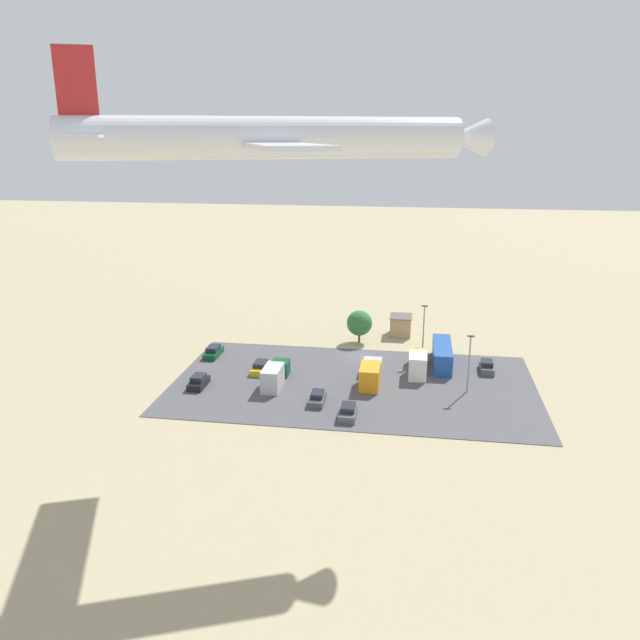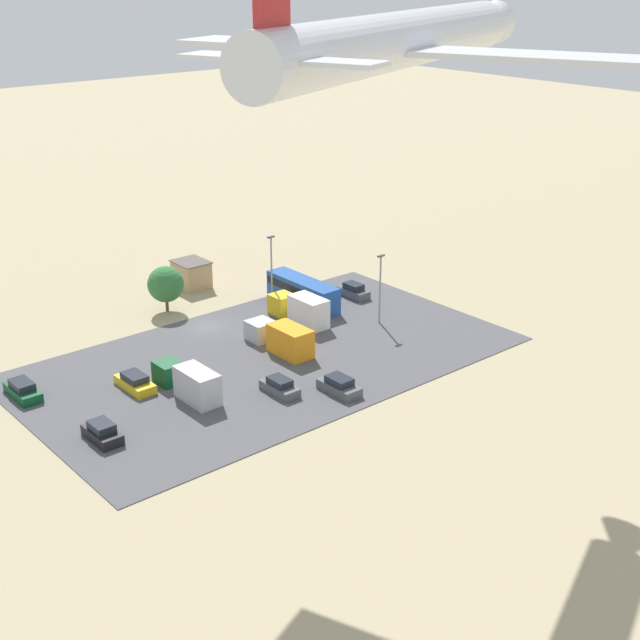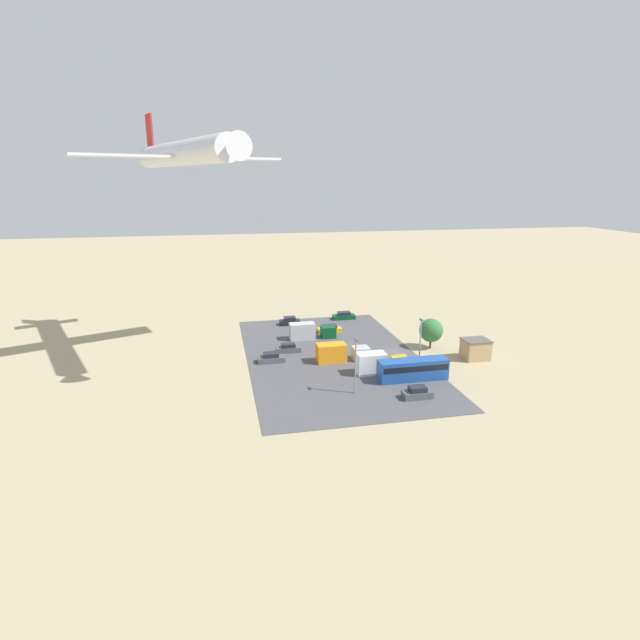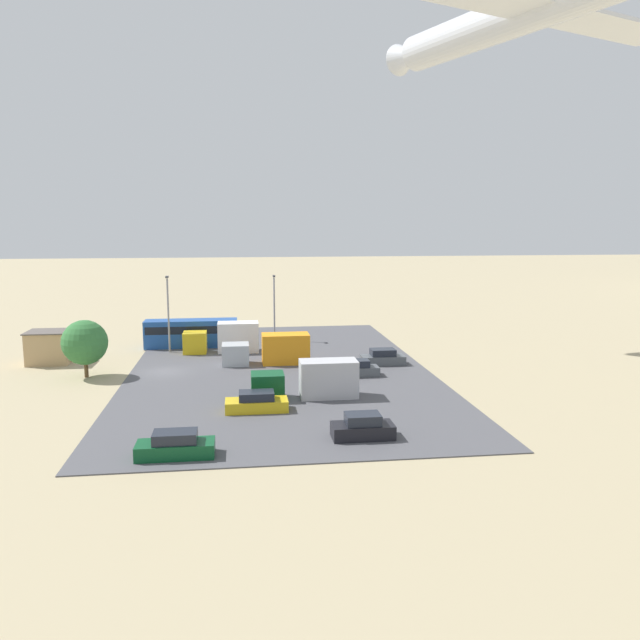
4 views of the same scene
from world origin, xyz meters
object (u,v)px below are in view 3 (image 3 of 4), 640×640
shed_building (475,349)px  airplane (184,153)px  parked_car_3 (417,393)px  parked_car_1 (344,316)px  parked_car_5 (329,329)px  parked_car_0 (290,321)px  parked_car_4 (288,348)px  parked_truck_1 (379,364)px  parked_truck_2 (310,331)px  parked_car_2 (271,358)px  parked_truck_0 (340,353)px  bus (413,369)px

shed_building → airplane: size_ratio=0.11×
shed_building → parked_car_3: shed_building is taller
parked_car_1 → parked_car_5: 10.03m
parked_car_3 → airplane: (22.70, 29.26, 31.38)m
parked_car_0 → parked_car_4: (-16.49, 2.70, -0.05)m
parked_truck_1 → parked_truck_2: (18.90, 7.13, -0.11)m
parked_car_2 → parked_truck_2: bearing=-37.8°
parked_car_0 → airplane: (-15.82, 17.77, 31.39)m
parked_car_5 → parked_truck_0: bearing=-7.1°
bus → parked_truck_2: bearing=26.3°
bus → parked_truck_0: (9.75, 8.55, -0.30)m
parked_car_2 → parked_truck_0: parked_truck_0 is taller
parked_car_1 → parked_truck_0: parked_truck_0 is taller
parked_car_1 → parked_car_2: 28.83m
parked_car_2 → airplane: size_ratio=0.12×
parked_truck_1 → parked_car_4: bearing=-135.6°
parked_car_4 → parked_truck_2: size_ratio=0.48×
parked_car_3 → parked_car_4: parked_car_3 is taller
parked_car_3 → parked_truck_2: bearing=18.0°
shed_building → bus: 14.94m
bus → parked_car_5: (25.50, 6.61, -1.04)m
shed_building → parked_truck_2: 29.35m
shed_building → parked_truck_2: shed_building is taller
parked_truck_0 → parked_car_4: bearing=-129.2°
parked_car_4 → parked_car_5: size_ratio=0.87×
parked_truck_2 → airplane: (-5.90, 19.99, 30.70)m
parked_car_2 → parked_car_3: size_ratio=1.06×
parked_truck_0 → parked_truck_1: bearing=36.3°
parked_car_0 → parked_car_4: size_ratio=1.00×
parked_car_1 → parked_truck_0: size_ratio=0.54×
parked_truck_2 → airplane: size_ratio=0.23×
parked_truck_2 → parked_car_5: bearing=124.6°
parked_car_2 → parked_truck_1: (-8.09, -15.51, 0.83)m
parked_car_1 → parked_car_3: 40.34m
parked_truck_2 → parked_car_2: bearing=-37.8°
parked_car_0 → parked_car_2: 21.63m
parked_truck_2 → airplane: bearing=-73.5°
parked_car_3 → parked_truck_0: size_ratio=0.47×
parked_truck_2 → parked_truck_1: bearing=20.7°
parked_car_1 → parked_truck_2: 15.17m
parked_car_0 → parked_car_3: 40.20m
parked_car_4 → parked_truck_1: size_ratio=0.51×
bus → parked_car_3: (-6.20, 1.82, -0.97)m
parked_truck_1 → parked_truck_0: bearing=-143.7°
parked_car_0 → parked_car_5: (-6.82, -6.70, -0.06)m
parked_car_0 → bus: bearing=-157.6°
parked_truck_0 → airplane: size_ratio=0.23×
parked_car_3 → parked_truck_0: (15.96, 6.74, 0.67)m
parked_car_0 → parked_truck_0: (-22.57, -4.76, 0.68)m
parked_truck_0 → parked_truck_2: (12.65, 2.53, 0.01)m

